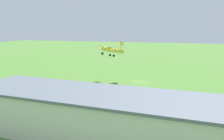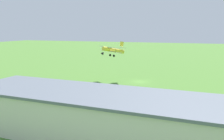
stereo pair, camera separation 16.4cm
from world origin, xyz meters
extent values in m
plane|color=#47752D|center=(0.00, 0.00, 0.00)|extent=(400.00, 400.00, 0.00)
cube|color=beige|center=(-3.66, 36.42, 2.84)|extent=(38.41, 11.96, 5.69)
cube|color=slate|center=(-3.66, 36.42, 5.86)|extent=(39.03, 12.59, 0.35)
cube|color=#384251|center=(-3.86, 31.11, 2.33)|extent=(10.00, 0.54, 4.66)
cylinder|color=yellow|center=(7.28, 1.38, 8.55)|extent=(5.07, 6.09, 2.38)
cone|color=black|center=(9.51, 4.26, 7.86)|extent=(1.15, 1.15, 0.92)
cube|color=silver|center=(7.75, 1.98, 8.23)|extent=(8.06, 6.68, 0.39)
cube|color=silver|center=(8.13, 2.47, 9.36)|extent=(8.06, 6.68, 0.39)
cube|color=yellow|center=(5.57, -0.84, 10.18)|extent=(0.89, 1.11, 1.48)
cube|color=silver|center=(5.45, -1.00, 9.12)|extent=(2.61, 2.30, 0.25)
cylinder|color=black|center=(8.29, 1.13, 7.12)|extent=(0.50, 0.59, 0.64)
cylinder|color=black|center=(6.78, 2.29, 7.12)|extent=(0.50, 0.59, 0.64)
cylinder|color=#332D28|center=(10.24, 0.45, 8.79)|extent=(0.25, 0.29, 1.22)
cylinder|color=#332D28|center=(5.64, 4.00, 8.79)|extent=(0.25, 0.29, 1.22)
cube|color=#23389E|center=(18.24, 25.55, 0.70)|extent=(1.95, 4.61, 0.75)
cube|color=#2D3842|center=(18.24, 25.55, 1.36)|extent=(1.62, 2.62, 0.57)
cylinder|color=black|center=(17.32, 27.02, 0.32)|extent=(0.26, 0.65, 0.64)
cylinder|color=black|center=(18.96, 27.13, 0.32)|extent=(0.26, 0.65, 0.64)
cylinder|color=black|center=(17.52, 23.96, 0.32)|extent=(0.26, 0.65, 0.64)
cylinder|color=black|center=(19.17, 24.07, 0.32)|extent=(0.26, 0.65, 0.64)
cylinder|color=#33723F|center=(15.48, 23.65, 0.39)|extent=(0.41, 0.41, 0.78)
cylinder|color=orange|center=(15.48, 23.65, 1.06)|extent=(0.48, 0.48, 0.56)
sphere|color=brown|center=(15.48, 23.65, 1.44)|extent=(0.21, 0.21, 0.21)
cylinder|color=orange|center=(16.56, 21.26, 0.41)|extent=(0.39, 0.39, 0.82)
cylinder|color=#3F3F47|center=(16.56, 21.26, 1.10)|extent=(0.46, 0.46, 0.58)
sphere|color=#9E704C|center=(16.56, 21.26, 1.50)|extent=(0.22, 0.22, 0.22)
camera|label=1|loc=(-15.85, 65.35, 14.27)|focal=39.88mm
camera|label=2|loc=(-16.00, 65.29, 14.27)|focal=39.88mm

